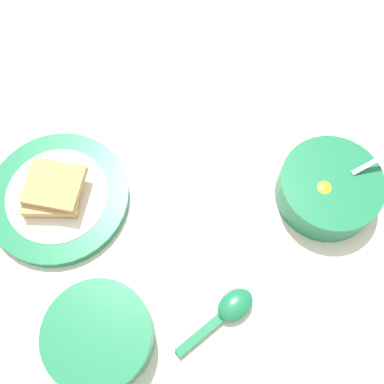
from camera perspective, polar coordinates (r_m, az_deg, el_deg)
name	(u,v)px	position (r m, az deg, el deg)	size (l,w,h in m)	color
ground_plane	(210,221)	(0.70, 2.34, -3.73)	(3.00, 3.00, 0.00)	silver
egg_bowl	(328,188)	(0.72, 16.93, 0.45)	(0.16, 0.16, 0.08)	#196B42
toast_plate	(59,197)	(0.73, -16.59, -0.62)	(0.22, 0.22, 0.02)	#196B42
toast_sandwich	(53,190)	(0.71, -17.24, 0.26)	(0.11, 0.11, 0.04)	tan
soup_spoon	(229,310)	(0.66, 4.75, -14.71)	(0.13, 0.08, 0.03)	#196B42
congee_bowl	(99,336)	(0.64, -11.70, -17.45)	(0.14, 0.14, 0.06)	#196B42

